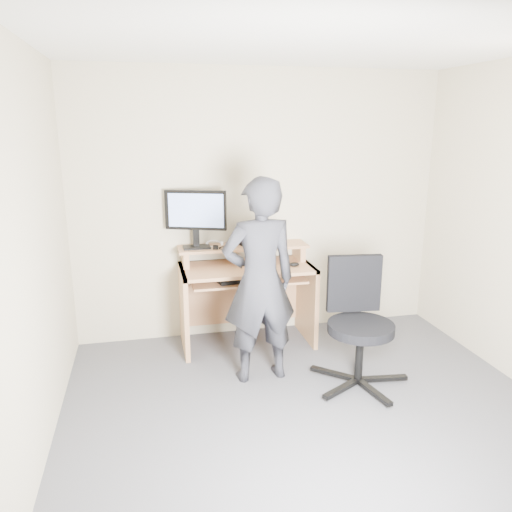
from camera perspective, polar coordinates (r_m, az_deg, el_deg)
name	(u,v)px	position (r m, az deg, el deg)	size (l,w,h in m)	color
ground	(319,428)	(3.61, 7.23, -18.89)	(3.50, 3.50, 0.00)	#515156
back_wall	(261,206)	(4.74, 0.53, 5.76)	(3.50, 0.02, 2.50)	#C1B499
ceiling	(334,30)	(3.05, 8.89, 24.14)	(3.50, 3.50, 0.02)	white
desk	(245,285)	(4.66, -1.26, -3.31)	(1.20, 0.60, 0.91)	tan
monitor	(196,214)	(4.49, -6.91, 4.81)	(0.53, 0.23, 0.53)	black
external_drive	(243,234)	(4.64, -1.55, 2.53)	(0.07, 0.13, 0.20)	black
travel_mug	(246,237)	(4.59, -1.16, 2.15)	(0.07, 0.07, 0.16)	silver
smartphone	(262,245)	(4.61, 0.66, 1.23)	(0.07, 0.13, 0.01)	black
charger	(216,247)	(4.49, -4.63, 0.99)	(0.04, 0.04, 0.04)	black
headphones	(215,244)	(4.65, -4.76, 1.37)	(0.16, 0.16, 0.02)	silver
keyboard	(242,278)	(4.45, -1.59, -2.58)	(0.46, 0.18, 0.03)	black
mouse	(294,264)	(4.53, 4.39, -0.96)	(0.10, 0.06, 0.04)	black
office_chair	(358,318)	(4.00, 11.60, -6.95)	(0.76, 0.77, 0.98)	black
person	(259,281)	(3.88, 0.40, -2.91)	(0.59, 0.39, 1.63)	black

